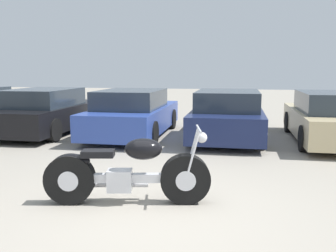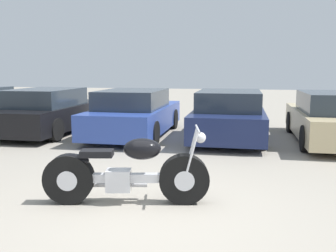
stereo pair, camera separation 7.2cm
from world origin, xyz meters
name	(u,v)px [view 2 (the right image)]	position (x,y,z in m)	size (l,w,h in m)	color
ground_plane	(148,212)	(0.00, 0.00, 0.00)	(60.00, 60.00, 0.00)	gray
motorcycle	(125,173)	(-0.39, 0.26, 0.44)	(2.30, 0.82, 1.07)	black
parked_car_black	(50,112)	(-4.38, 5.51, 0.61)	(1.89, 4.34, 1.29)	black
parked_car_blue	(135,114)	(-1.77, 5.48, 0.61)	(1.89, 4.34, 1.29)	#2D479E
parked_car_navy	(229,116)	(0.85, 5.59, 0.61)	(1.89, 4.34, 1.29)	#19234C
parked_car_champagne	(333,119)	(3.46, 5.46, 0.61)	(1.89, 4.34, 1.29)	#C6B284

